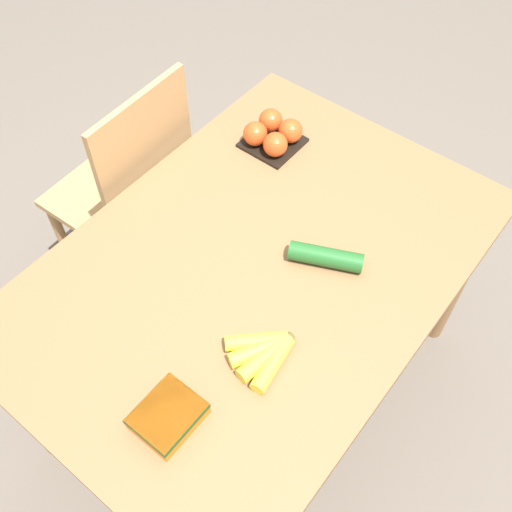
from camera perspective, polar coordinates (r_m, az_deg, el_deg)
The scene contains 7 objects.
ground_plane at distance 2.23m, azimuth 0.00°, elevation -12.19°, with size 12.00×12.00×0.00m, color #665B51.
dining_table at distance 1.65m, azimuth 0.00°, elevation -2.70°, with size 1.32×0.91×0.76m.
chair at distance 2.11m, azimuth -11.80°, elevation 5.85°, with size 0.43×0.42×0.97m.
banana_bunch at distance 1.41m, azimuth 0.77°, elevation -9.17°, with size 0.17×0.16×0.04m.
tomato_pack at distance 1.84m, azimuth 1.62°, elevation 11.56°, with size 0.16×0.16×0.08m.
carrot_bag at distance 1.35m, azimuth -8.39°, elevation -14.78°, with size 0.14×0.12×0.04m.
cucumber_near at distance 1.55m, azimuth 6.65°, elevation -0.08°, with size 0.13×0.20×0.05m.
Camera 1 is at (-0.72, -0.57, 2.03)m, focal length 42.00 mm.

